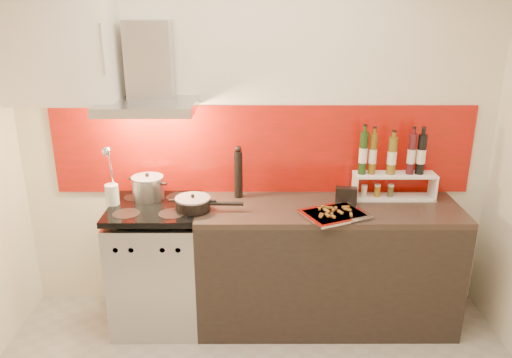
{
  "coord_description": "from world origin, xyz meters",
  "views": [
    {
      "loc": [
        -0.01,
        -2.05,
        2.2
      ],
      "look_at": [
        0.0,
        0.95,
        1.15
      ],
      "focal_mm": 35.0,
      "sensor_mm": 36.0,
      "label": 1
    }
  ],
  "objects_px": {
    "saute_pan": "(194,203)",
    "baking_tray": "(334,214)",
    "range_stove": "(158,266)",
    "pepper_mill": "(238,173)",
    "stock_pot": "(148,188)",
    "counter": "(326,264)"
  },
  "relations": [
    {
      "from": "saute_pan",
      "to": "baking_tray",
      "type": "height_order",
      "value": "saute_pan"
    },
    {
      "from": "saute_pan",
      "to": "baking_tray",
      "type": "distance_m",
      "value": 0.93
    },
    {
      "from": "range_stove",
      "to": "baking_tray",
      "type": "xyz_separation_m",
      "value": [
        1.21,
        -0.17,
        0.47
      ]
    },
    {
      "from": "saute_pan",
      "to": "pepper_mill",
      "type": "distance_m",
      "value": 0.4
    },
    {
      "from": "range_stove",
      "to": "stock_pot",
      "type": "xyz_separation_m",
      "value": [
        -0.06,
        0.12,
        0.55
      ]
    },
    {
      "from": "range_stove",
      "to": "counter",
      "type": "bearing_deg",
      "value": 0.23
    },
    {
      "from": "stock_pot",
      "to": "baking_tray",
      "type": "distance_m",
      "value": 1.3
    },
    {
      "from": "baking_tray",
      "to": "range_stove",
      "type": "bearing_deg",
      "value": 172.22
    },
    {
      "from": "pepper_mill",
      "to": "counter",
      "type": "bearing_deg",
      "value": -15.64
    },
    {
      "from": "range_stove",
      "to": "counter",
      "type": "xyz_separation_m",
      "value": [
        1.2,
        0.0,
        0.01
      ]
    },
    {
      "from": "saute_pan",
      "to": "pepper_mill",
      "type": "relative_size",
      "value": 1.2
    },
    {
      "from": "range_stove",
      "to": "saute_pan",
      "type": "relative_size",
      "value": 2.0
    },
    {
      "from": "counter",
      "to": "saute_pan",
      "type": "xyz_separation_m",
      "value": [
        -0.91,
        -0.08,
        0.5
      ]
    },
    {
      "from": "range_stove",
      "to": "pepper_mill",
      "type": "xyz_separation_m",
      "value": [
        0.58,
        0.18,
        0.64
      ]
    },
    {
      "from": "saute_pan",
      "to": "range_stove",
      "type": "bearing_deg",
      "value": 165.77
    },
    {
      "from": "counter",
      "to": "pepper_mill",
      "type": "distance_m",
      "value": 0.91
    },
    {
      "from": "range_stove",
      "to": "stock_pot",
      "type": "height_order",
      "value": "stock_pot"
    },
    {
      "from": "counter",
      "to": "baking_tray",
      "type": "xyz_separation_m",
      "value": [
        0.01,
        -0.17,
        0.47
      ]
    },
    {
      "from": "stock_pot",
      "to": "range_stove",
      "type": "bearing_deg",
      "value": -65.82
    },
    {
      "from": "stock_pot",
      "to": "baking_tray",
      "type": "bearing_deg",
      "value": -12.87
    },
    {
      "from": "stock_pot",
      "to": "baking_tray",
      "type": "xyz_separation_m",
      "value": [
        1.27,
        -0.29,
        -0.08
      ]
    },
    {
      "from": "stock_pot",
      "to": "baking_tray",
      "type": "relative_size",
      "value": 0.45
    }
  ]
}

